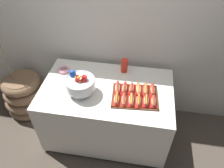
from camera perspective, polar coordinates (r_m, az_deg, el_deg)
ground_plane at (r=2.96m, az=-1.17°, el=-12.22°), size 10.00×10.00×0.00m
back_wall at (r=2.52m, az=0.78°, el=16.29°), size 6.00×0.10×2.60m
buffet_table at (r=2.63m, az=-1.29°, el=-7.01°), size 1.45×0.88×0.79m
floor_vase at (r=3.24m, az=-22.03°, el=-2.60°), size 0.59×0.59×1.17m
serving_tray at (r=2.27m, az=6.10°, el=-3.35°), size 0.51×0.40×0.01m
hot_dog_0 at (r=2.19m, az=1.23°, el=-4.03°), size 0.08×0.17×0.06m
hot_dog_1 at (r=2.19m, az=3.19°, el=-4.21°), size 0.07×0.17×0.06m
hot_dog_2 at (r=2.19m, az=5.16°, el=-4.27°), size 0.08×0.17×0.06m
hot_dog_3 at (r=2.19m, az=7.12°, el=-4.40°), size 0.06×0.18×0.06m
hot_dog_4 at (r=2.20m, az=9.08°, el=-4.45°), size 0.07×0.16×0.06m
hot_dog_5 at (r=2.21m, az=11.01°, el=-4.61°), size 0.07×0.16×0.06m
hot_dog_6 at (r=2.30m, az=1.51°, el=-1.08°), size 0.09×0.19×0.06m
hot_dog_7 at (r=2.30m, az=3.37°, el=-1.17°), size 0.07×0.18×0.06m
hot_dog_8 at (r=2.30m, az=5.23°, el=-1.29°), size 0.06×0.16×0.06m
hot_dog_9 at (r=2.31m, az=7.09°, el=-1.41°), size 0.09×0.19×0.06m
hot_dog_10 at (r=2.31m, az=8.94°, el=-1.51°), size 0.07×0.18×0.06m
hot_dog_11 at (r=2.32m, az=10.79°, el=-1.56°), size 0.08×0.18×0.06m
punch_bowl at (r=2.23m, az=-8.45°, el=0.11°), size 0.31×0.31×0.25m
cup_stack at (r=2.53m, az=3.30°, el=4.87°), size 0.08×0.08×0.17m
donut at (r=2.63m, az=-12.71°, el=3.73°), size 0.15×0.15×0.04m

